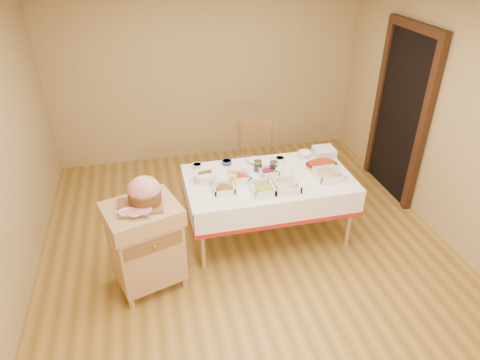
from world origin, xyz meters
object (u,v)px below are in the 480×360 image
Objects in this scene: mustard_bottle at (234,180)px; brass_platter at (322,165)px; butcher_cart at (146,242)px; bread_basket at (205,177)px; dining_chair at (253,161)px; ham_on_board at (144,193)px; preserve_jar_right at (274,167)px; preserve_jar_left at (258,166)px; plate_stack at (324,152)px; dining_table at (268,190)px.

brass_platter is (1.07, 0.20, -0.06)m from mustard_bottle.
butcher_cart reaches higher than bread_basket.
dining_chair is 1.96m from ham_on_board.
mustard_bottle is (-0.45, -0.91, 0.30)m from dining_chair.
brass_platter is (0.62, -0.71, 0.25)m from dining_chair.
preserve_jar_right is 0.31× the size of brass_platter.
preserve_jar_left is at bearing 39.16° from mustard_bottle.
bread_basket is 1.02× the size of plate_stack.
dining_chair is 0.93m from plate_stack.
plate_stack is at bearing 9.25° from bread_basket.
preserve_jar_left is at bearing 174.50° from brass_platter.
ham_on_board is (-1.37, -1.30, 0.52)m from dining_chair.
bread_basket is 1.50m from plate_stack.
preserve_jar_right is (1.47, 0.65, 0.28)m from butcher_cart.
butcher_cart is at bearing -156.34° from mustard_bottle.
mustard_bottle reaches higher than dining_table.
plate_stack is (2.13, 0.83, -0.24)m from ham_on_board.
bread_basket is at bearing -177.83° from preserve_jar_right.
bread_basket is at bearing -135.79° from dining_chair.
dining_chair reaches higher than plate_stack.
preserve_jar_left is 1.07× the size of preserve_jar_right.
plate_stack is at bearing 21.33° from ham_on_board.
dining_chair is at bearing 79.64° from preserve_jar_left.
butcher_cart is 1.94m from dining_chair.
preserve_jar_right is (1.43, 0.62, -0.24)m from ham_on_board.
brass_platter is at bearing -5.50° from preserve_jar_left.
butcher_cart is 7.65× the size of preserve_jar_left.
dining_chair is at bearing 43.21° from butcher_cart.
mustard_bottle is (-0.50, -0.23, 0.03)m from preserve_jar_right.
ham_on_board reaches higher than mustard_bottle.
ham_on_board is at bearing -136.64° from dining_chair.
brass_platter is (1.35, 0.00, -0.02)m from bread_basket.
butcher_cart is 5.33× the size of mustard_bottle.
dining_chair reaches higher than bread_basket.
mustard_bottle is 0.34m from bread_basket.
dining_chair is at bearing 63.61° from mustard_bottle.
brass_platter is (-0.13, -0.24, -0.03)m from plate_stack.
preserve_jar_left is (1.26, 0.66, -0.24)m from ham_on_board.
butcher_cart is 0.53m from ham_on_board.
dining_chair is at bearing 87.30° from dining_table.
preserve_jar_left is at bearing 28.14° from butcher_cart.
plate_stack reaches higher than brass_platter.
preserve_jar_left reaches higher than preserve_jar_right.
bread_basket is at bearing 42.12° from butcher_cart.
mustard_bottle is (-0.33, -0.27, 0.02)m from preserve_jar_left.
mustard_bottle is at bearing -169.38° from brass_platter.
mustard_bottle is at bearing -166.18° from dining_table.
bread_basket is (-0.61, -0.07, -0.01)m from preserve_jar_left.
dining_table is at bearing -8.08° from bread_basket.
mustard_bottle is 0.74× the size of bread_basket.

